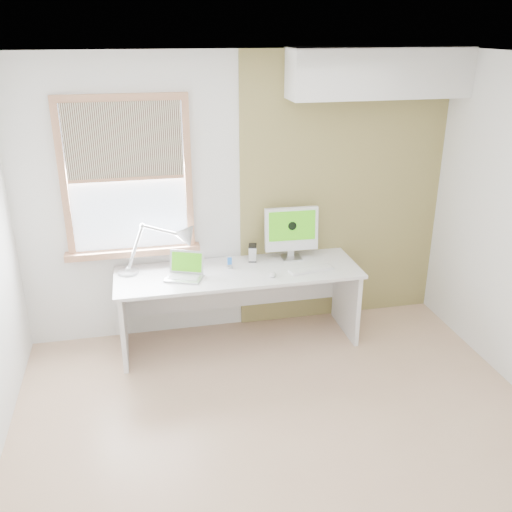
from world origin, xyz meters
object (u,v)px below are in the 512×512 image
object	(u,v)px
desk	(238,288)
laptop	(185,271)
desk_lamp	(176,242)
external_drive	(253,253)
imac	(291,230)

from	to	relation	value
desk	laptop	world-z (taller)	laptop
desk_lamp	laptop	distance (m)	0.31
external_drive	desk_lamp	bearing A→B (deg)	179.28
desk	laptop	xyz separation A→B (m)	(-0.48, -0.08, 0.25)
desk	external_drive	xyz separation A→B (m)	(0.18, 0.16, 0.27)
desk_lamp	laptop	xyz separation A→B (m)	(0.05, -0.25, -0.18)
desk_lamp	external_drive	xyz separation A→B (m)	(0.71, -0.01, -0.16)
laptop	desk	bearing A→B (deg)	10.04
laptop	external_drive	distance (m)	0.70
desk	imac	world-z (taller)	imac
desk	desk_lamp	xyz separation A→B (m)	(-0.53, 0.17, 0.43)
imac	external_drive	bearing A→B (deg)	177.99
external_drive	laptop	bearing A→B (deg)	-159.70
laptop	external_drive	size ratio (longest dim) A/B	2.50
laptop	external_drive	world-z (taller)	laptop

